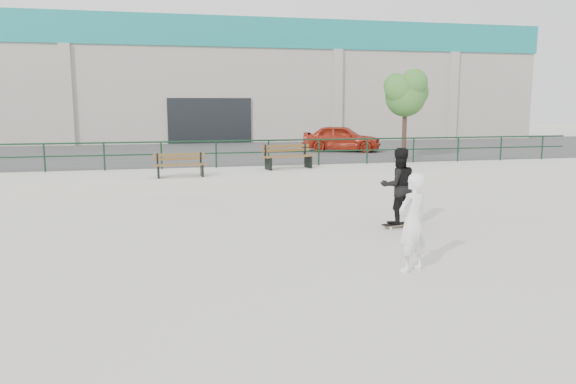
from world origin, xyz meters
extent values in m
plane|color=#B2AAA2|center=(0.00, 0.00, 0.00)|extent=(120.00, 120.00, 0.00)
cube|color=beige|center=(0.00, 9.50, 0.25)|extent=(30.00, 3.00, 0.50)
cube|color=#3A3A3A|center=(0.00, 18.00, 0.25)|extent=(60.00, 14.00, 0.50)
cylinder|color=#12321E|center=(0.00, 10.80, 1.50)|extent=(28.00, 0.06, 0.06)
cylinder|color=#12321E|center=(0.00, 10.80, 1.05)|extent=(28.00, 0.05, 0.05)
cylinder|color=#12321E|center=(-7.00, 10.80, 1.00)|extent=(0.06, 0.06, 1.00)
cylinder|color=#12321E|center=(-5.00, 10.80, 1.00)|extent=(0.06, 0.06, 1.00)
cylinder|color=#12321E|center=(-3.00, 10.80, 1.00)|extent=(0.06, 0.06, 1.00)
cylinder|color=#12321E|center=(-1.00, 10.80, 1.00)|extent=(0.06, 0.06, 1.00)
cylinder|color=#12321E|center=(1.00, 10.80, 1.00)|extent=(0.06, 0.06, 1.00)
cylinder|color=#12321E|center=(3.00, 10.80, 1.00)|extent=(0.06, 0.06, 1.00)
cylinder|color=#12321E|center=(5.00, 10.80, 1.00)|extent=(0.06, 0.06, 1.00)
cylinder|color=#12321E|center=(7.00, 10.80, 1.00)|extent=(0.06, 0.06, 1.00)
cylinder|color=#12321E|center=(9.00, 10.80, 1.00)|extent=(0.06, 0.06, 1.00)
cylinder|color=#12321E|center=(11.00, 10.80, 1.00)|extent=(0.06, 0.06, 1.00)
cylinder|color=#12321E|center=(13.00, 10.80, 1.00)|extent=(0.06, 0.06, 1.00)
cube|color=#AAA699|center=(0.00, 32.00, 4.00)|extent=(44.00, 16.00, 8.00)
cube|color=teal|center=(0.00, 32.00, 7.10)|extent=(44.20, 16.20, 1.80)
cube|color=black|center=(0.00, 23.95, 1.60)|extent=(5.00, 0.15, 3.20)
cube|color=#AAA699|center=(-8.00, 23.90, 3.10)|extent=(0.60, 0.25, 6.20)
cube|color=#AAA699|center=(8.00, 23.90, 3.10)|extent=(0.60, 0.25, 6.20)
cube|color=#AAA699|center=(16.00, 23.90, 3.10)|extent=(0.60, 0.25, 6.20)
cube|color=brown|center=(-2.42, 8.23, 0.91)|extent=(1.70, 0.21, 0.04)
cube|color=brown|center=(-2.43, 8.40, 0.91)|extent=(1.70, 0.21, 0.04)
cube|color=brown|center=(-2.44, 8.57, 0.91)|extent=(1.70, 0.21, 0.04)
cube|color=brown|center=(-2.44, 8.65, 1.09)|extent=(1.70, 0.13, 0.09)
cube|color=brown|center=(-2.44, 8.65, 1.22)|extent=(1.70, 0.13, 0.09)
cube|color=black|center=(-3.13, 8.36, 0.70)|extent=(0.08, 0.47, 0.40)
cube|color=black|center=(-3.15, 8.61, 1.09)|extent=(0.06, 0.05, 0.40)
cube|color=black|center=(-1.72, 8.44, 0.70)|extent=(0.08, 0.47, 0.40)
cube|color=black|center=(-1.73, 8.68, 1.09)|extent=(0.06, 0.05, 0.40)
cube|color=brown|center=(1.61, 9.67, 0.97)|extent=(1.93, 0.53, 0.04)
cube|color=brown|center=(1.56, 9.86, 0.97)|extent=(1.93, 0.53, 0.04)
cube|color=brown|center=(1.52, 10.05, 0.97)|extent=(1.93, 0.53, 0.04)
cube|color=brown|center=(1.51, 10.13, 1.17)|extent=(1.92, 0.45, 0.11)
cube|color=brown|center=(1.51, 10.13, 1.32)|extent=(1.92, 0.45, 0.11)
cube|color=black|center=(0.77, 9.69, 0.73)|extent=(0.18, 0.54, 0.45)
cube|color=black|center=(0.71, 9.96, 1.17)|extent=(0.07, 0.07, 0.45)
cube|color=black|center=(2.36, 10.02, 0.73)|extent=(0.18, 0.54, 0.45)
cube|color=black|center=(2.30, 10.30, 1.17)|extent=(0.07, 0.07, 0.45)
cylinder|color=#4A3525|center=(7.25, 12.29, 1.65)|extent=(0.19, 0.19, 2.30)
sphere|color=#2A6A27|center=(7.25, 12.29, 3.18)|extent=(1.72, 1.72, 1.72)
sphere|color=#2A6A27|center=(7.73, 12.57, 3.37)|extent=(1.34, 1.34, 1.34)
sphere|color=#2A6A27|center=(6.87, 12.09, 3.47)|extent=(1.24, 1.24, 1.24)
sphere|color=#2A6A27|center=(7.45, 11.90, 3.75)|extent=(1.15, 1.15, 1.15)
sphere|color=#2A6A27|center=(6.97, 12.67, 3.66)|extent=(1.05, 1.05, 1.05)
imported|color=#A12513|center=(5.88, 16.61, 1.16)|extent=(4.18, 3.02, 1.32)
cube|color=black|center=(2.33, 1.85, 0.09)|extent=(0.81, 0.39, 0.02)
cube|color=brown|center=(2.33, 1.85, 0.07)|extent=(0.81, 0.39, 0.01)
cube|color=gray|center=(2.08, 1.78, 0.04)|extent=(0.10, 0.17, 0.03)
cube|color=gray|center=(2.58, 1.91, 0.04)|extent=(0.10, 0.17, 0.03)
cylinder|color=#F6E6CD|center=(2.10, 1.69, 0.03)|extent=(0.06, 0.04, 0.06)
cylinder|color=#F6E6CD|center=(2.05, 1.87, 0.03)|extent=(0.06, 0.04, 0.06)
cylinder|color=#F6E6CD|center=(2.60, 1.82, 0.03)|extent=(0.06, 0.04, 0.06)
cylinder|color=#F6E6CD|center=(2.56, 2.00, 0.03)|extent=(0.06, 0.04, 0.06)
imported|color=black|center=(2.33, 1.85, 0.99)|extent=(0.88, 0.69, 1.79)
imported|color=white|center=(1.12, -1.44, 0.86)|extent=(0.74, 0.63, 1.73)
camera|label=1|loc=(-3.13, -10.19, 2.91)|focal=35.00mm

